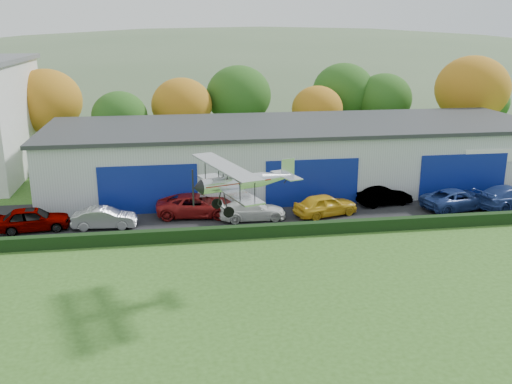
{
  "coord_description": "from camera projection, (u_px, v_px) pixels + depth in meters",
  "views": [
    {
      "loc": [
        -5.32,
        -17.78,
        13.14
      ],
      "look_at": [
        -0.77,
        11.88,
        4.31
      ],
      "focal_mm": 40.02,
      "sensor_mm": 36.0,
      "label": 1
    }
  ],
  "objects": [
    {
      "name": "car_5",
      "position": [
        385.0,
        196.0,
        42.9
      ],
      "size": [
        4.25,
        2.04,
        1.34
      ],
      "primitive_type": "imported",
      "rotation": [
        0.0,
        0.0,
        1.73
      ],
      "color": "gray",
      "rests_on": "apron"
    },
    {
      "name": "car_0",
      "position": [
        33.0,
        219.0,
        37.53
      ],
      "size": [
        4.82,
        2.36,
        1.58
      ],
      "primitive_type": "imported",
      "rotation": [
        0.0,
        0.0,
        1.68
      ],
      "color": "gray",
      "rests_on": "apron"
    },
    {
      "name": "car_7",
      "position": [
        509.0,
        197.0,
        42.22
      ],
      "size": [
        6.16,
        3.99,
        1.66
      ],
      "primitive_type": "imported",
      "rotation": [
        0.0,
        0.0,
        1.89
      ],
      "color": "navy",
      "rests_on": "apron"
    },
    {
      "name": "car_2",
      "position": [
        197.0,
        205.0,
        40.39
      ],
      "size": [
        5.84,
        3.13,
        1.56
      ],
      "primitive_type": "imported",
      "rotation": [
        0.0,
        0.0,
        1.47
      ],
      "color": "maroon",
      "rests_on": "apron"
    },
    {
      "name": "car_6",
      "position": [
        457.0,
        199.0,
        41.88
      ],
      "size": [
        5.9,
        3.74,
        1.52
      ],
      "primitive_type": "imported",
      "rotation": [
        0.0,
        0.0,
        1.81
      ],
      "color": "navy",
      "rests_on": "apron"
    },
    {
      "name": "apron",
      "position": [
        288.0,
        211.0,
        41.68
      ],
      "size": [
        48.0,
        9.0,
        0.05
      ],
      "primitive_type": "cube",
      "color": "black",
      "rests_on": "ground"
    },
    {
      "name": "car_1",
      "position": [
        104.0,
        218.0,
        38.04
      ],
      "size": [
        4.28,
        1.7,
        1.38
      ],
      "primitive_type": "imported",
      "rotation": [
        0.0,
        0.0,
        1.51
      ],
      "color": "silver",
      "rests_on": "apron"
    },
    {
      "name": "car_3",
      "position": [
        252.0,
        210.0,
        39.69
      ],
      "size": [
        4.69,
        1.98,
        1.35
      ],
      "primitive_type": "imported",
      "rotation": [
        0.0,
        0.0,
        1.59
      ],
      "color": "silver",
      "rests_on": "apron"
    },
    {
      "name": "tree_belt",
      "position": [
        229.0,
        101.0,
        58.4
      ],
      "size": [
        75.7,
        13.22,
        10.12
      ],
      "color": "#3D2614",
      "rests_on": "ground"
    },
    {
      "name": "car_4",
      "position": [
        325.0,
        205.0,
        40.49
      ],
      "size": [
        4.95,
        3.08,
        1.57
      ],
      "primitive_type": "imported",
      "rotation": [
        0.0,
        0.0,
        1.86
      ],
      "color": "gold",
      "rests_on": "apron"
    },
    {
      "name": "distant_hills",
      "position": [
        173.0,
        123.0,
        157.13
      ],
      "size": [
        430.0,
        196.0,
        56.0
      ],
      "color": "#4C6642",
      "rests_on": "ground"
    },
    {
      "name": "hedge",
      "position": [
        303.0,
        229.0,
        37.03
      ],
      "size": [
        46.0,
        0.6,
        0.8
      ],
      "primitive_type": "cube",
      "color": "black",
      "rests_on": "ground"
    },
    {
      "name": "hangar",
      "position": [
        295.0,
        154.0,
        47.85
      ],
      "size": [
        40.6,
        12.6,
        5.3
      ],
      "color": "#B2B7BC",
      "rests_on": "ground"
    },
    {
      "name": "biplane",
      "position": [
        241.0,
        180.0,
        28.98
      ],
      "size": [
        5.79,
        6.54,
        2.45
      ],
      "rotation": [
        0.0,
        0.0,
        0.31
      ],
      "color": "silver"
    }
  ]
}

